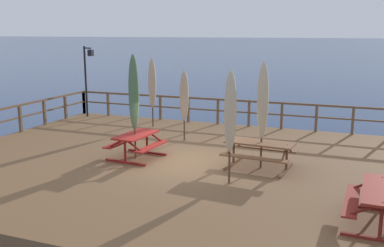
{
  "coord_description": "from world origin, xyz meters",
  "views": [
    {
      "loc": [
        4.93,
        -11.82,
        4.57
      ],
      "look_at": [
        0.0,
        0.87,
        1.71
      ],
      "focal_mm": 41.27,
      "sensor_mm": 36.0,
      "label": 1
    }
  ],
  "objects": [
    {
      "name": "picnic_table_mid_right",
      "position": [
        2.32,
        0.23,
        1.27
      ],
      "size": [
        2.03,
        1.54,
        0.78
      ],
      "color": "brown",
      "rests_on": "wooden_deck"
    },
    {
      "name": "patio_umbrella_tall_mid_left",
      "position": [
        1.89,
        -1.34,
        2.57
      ],
      "size": [
        0.32,
        0.32,
        2.92
      ],
      "color": "#4C3828",
      "rests_on": "wooden_deck"
    },
    {
      "name": "lamp_post_hooked",
      "position": [
        -6.64,
        4.99,
        2.82
      ],
      "size": [
        0.64,
        0.39,
        3.2
      ],
      "color": "black",
      "rests_on": "wooden_deck"
    },
    {
      "name": "railing_waterside_far",
      "position": [
        0.0,
        5.62,
        1.44
      ],
      "size": [
        14.83,
        0.1,
        1.09
      ],
      "color": "brown",
      "rests_on": "wooden_deck"
    },
    {
      "name": "patio_umbrella_tall_front",
      "position": [
        -0.92,
        2.47,
        2.31
      ],
      "size": [
        0.32,
        0.32,
        2.51
      ],
      "color": "#4C3828",
      "rests_on": "wooden_deck"
    },
    {
      "name": "picnic_table_mid_left",
      "position": [
        -1.43,
        -0.18,
        1.26
      ],
      "size": [
        1.51,
        1.7,
        0.78
      ],
      "color": "maroon",
      "rests_on": "wooden_deck"
    },
    {
      "name": "patio_umbrella_tall_mid_right",
      "position": [
        -3.01,
        4.17,
        2.49
      ],
      "size": [
        0.32,
        0.32,
        2.8
      ],
      "color": "#4C3828",
      "rests_on": "wooden_deck"
    },
    {
      "name": "ground_plane",
      "position": [
        0.0,
        0.0,
        0.0
      ],
      "size": [
        600.0,
        600.0,
        0.0
      ],
      "primitive_type": "plane",
      "color": "navy"
    },
    {
      "name": "picnic_table_front_left",
      "position": [
        5.46,
        -2.65,
        1.27
      ],
      "size": [
        1.45,
        1.96,
        0.78
      ],
      "color": "maroon",
      "rests_on": "wooden_deck"
    },
    {
      "name": "wooden_deck",
      "position": [
        0.0,
        0.0,
        0.36
      ],
      "size": [
        15.03,
        11.55,
        0.71
      ],
      "primitive_type": "cube",
      "color": "brown",
      "rests_on": "ground"
    },
    {
      "name": "patio_umbrella_tall_back_right",
      "position": [
        2.37,
        0.23,
        2.65
      ],
      "size": [
        0.32,
        0.32,
        3.05
      ],
      "color": "#4C3828",
      "rests_on": "wooden_deck"
    },
    {
      "name": "patio_umbrella_short_back",
      "position": [
        -1.46,
        -0.2,
        2.74
      ],
      "size": [
        0.32,
        0.32,
        3.19
      ],
      "color": "#4C3828",
      "rests_on": "wooden_deck"
    }
  ]
}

